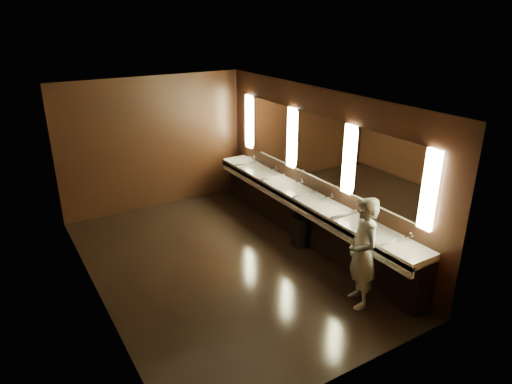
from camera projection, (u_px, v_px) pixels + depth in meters
floor at (222, 264)px, 7.75m from camera, size 6.00×6.00×0.00m
ceiling at (216, 99)px, 6.71m from camera, size 4.00×6.00×0.02m
wall_back at (154, 144)px, 9.61m from camera, size 4.00×0.02×2.80m
wall_front at (347, 274)px, 4.85m from camera, size 4.00×0.02×2.80m
wall_left at (89, 214)px, 6.26m from camera, size 0.02×6.00×2.80m
wall_right at (318, 166)px, 8.19m from camera, size 0.02×6.00×2.80m
sink_counter at (307, 215)px, 8.43m from camera, size 0.55×5.40×1.01m
mirror_band at (318, 148)px, 8.06m from camera, size 0.06×5.03×1.15m
person at (363, 253)px, 6.42m from camera, size 0.59×0.71×1.66m
trash_bin at (301, 231)px, 8.30m from camera, size 0.44×0.44×0.56m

